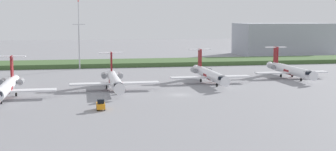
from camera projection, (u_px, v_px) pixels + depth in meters
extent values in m
plane|color=gray|center=(158.00, 79.00, 143.53)|extent=(500.00, 500.00, 0.00)
cube|color=#426033|center=(140.00, 63.00, 185.62)|extent=(320.00, 20.00, 1.61)
cylinder|color=white|center=(6.00, 88.00, 109.09)|extent=(2.70, 24.00, 2.70)
cone|color=white|center=(14.00, 80.00, 122.74)|extent=(2.30, 4.00, 2.29)
cylinder|color=maroon|center=(6.00, 88.00, 109.11)|extent=(2.76, 3.60, 2.76)
cube|color=white|center=(32.00, 90.00, 109.28)|extent=(11.00, 3.20, 0.36)
cube|color=maroon|center=(12.00, 66.00, 119.32)|extent=(0.36, 3.20, 5.20)
cube|color=white|center=(12.00, 56.00, 119.32)|extent=(6.80, 1.80, 0.24)
cylinder|color=gray|center=(2.00, 82.00, 117.62)|extent=(1.50, 3.40, 1.50)
cylinder|color=gray|center=(21.00, 81.00, 118.45)|extent=(1.50, 3.40, 1.50)
cylinder|color=gray|center=(1.00, 99.00, 102.01)|extent=(0.20, 0.20, 0.65)
cylinder|color=black|center=(1.00, 102.00, 102.08)|extent=(0.30, 0.90, 0.90)
cylinder|color=black|center=(16.00, 94.00, 112.03)|extent=(0.35, 0.90, 0.90)
cylinder|color=white|center=(114.00, 80.00, 121.57)|extent=(2.70, 24.00, 2.70)
cone|color=white|center=(119.00, 88.00, 108.41)|extent=(2.70, 3.00, 2.70)
cone|color=white|center=(111.00, 74.00, 135.22)|extent=(2.30, 4.00, 2.29)
cube|color=black|center=(118.00, 85.00, 110.20)|extent=(2.02, 1.80, 0.90)
cylinder|color=maroon|center=(114.00, 81.00, 121.59)|extent=(2.76, 3.60, 2.76)
cube|color=white|center=(91.00, 84.00, 119.58)|extent=(11.00, 3.20, 0.36)
cube|color=white|center=(138.00, 83.00, 121.76)|extent=(11.00, 3.20, 0.36)
cube|color=maroon|center=(111.00, 61.00, 131.80)|extent=(0.36, 3.20, 5.20)
cube|color=white|center=(111.00, 53.00, 131.80)|extent=(6.80, 1.80, 0.24)
cylinder|color=gray|center=(104.00, 76.00, 130.10)|extent=(1.50, 3.40, 1.50)
cylinder|color=gray|center=(120.00, 75.00, 130.93)|extent=(1.50, 3.40, 1.50)
cylinder|color=gray|center=(117.00, 90.00, 114.50)|extent=(0.20, 0.20, 0.65)
cylinder|color=black|center=(117.00, 93.00, 114.57)|extent=(0.30, 0.90, 0.90)
cylinder|color=black|center=(107.00, 87.00, 123.81)|extent=(0.35, 0.90, 0.90)
cylinder|color=black|center=(121.00, 87.00, 124.51)|extent=(0.35, 0.90, 0.90)
cylinder|color=white|center=(209.00, 74.00, 134.32)|extent=(2.70, 24.00, 2.70)
cone|color=white|center=(224.00, 81.00, 121.16)|extent=(2.70, 3.00, 2.70)
cone|color=white|center=(197.00, 69.00, 147.97)|extent=(2.29, 4.00, 2.29)
cube|color=black|center=(222.00, 78.00, 122.95)|extent=(2.03, 1.80, 0.90)
cylinder|color=maroon|center=(209.00, 75.00, 134.34)|extent=(2.76, 3.60, 2.76)
cube|color=white|center=(190.00, 77.00, 132.33)|extent=(11.00, 3.20, 0.36)
cube|color=white|center=(230.00, 76.00, 134.51)|extent=(11.00, 3.20, 0.36)
cube|color=maroon|center=(200.00, 57.00, 144.55)|extent=(0.36, 3.20, 5.20)
cube|color=white|center=(200.00, 50.00, 144.55)|extent=(6.80, 1.80, 0.24)
cylinder|color=gray|center=(194.00, 70.00, 142.85)|extent=(1.50, 3.40, 1.50)
cylinder|color=gray|center=(208.00, 70.00, 143.68)|extent=(1.50, 3.40, 1.50)
cylinder|color=gray|center=(217.00, 83.00, 127.25)|extent=(0.20, 0.20, 0.65)
cylinder|color=black|center=(217.00, 85.00, 127.32)|extent=(0.30, 0.90, 0.90)
cylinder|color=black|center=(201.00, 80.00, 136.56)|extent=(0.35, 0.90, 0.90)
cylinder|color=black|center=(213.00, 80.00, 137.26)|extent=(0.35, 0.90, 0.90)
cylinder|color=white|center=(290.00, 70.00, 145.28)|extent=(2.70, 24.00, 2.70)
cone|color=white|center=(311.00, 75.00, 132.12)|extent=(2.70, 3.00, 2.70)
cone|color=white|center=(272.00, 65.00, 158.93)|extent=(2.30, 4.00, 2.29)
cube|color=black|center=(308.00, 73.00, 133.91)|extent=(2.03, 1.80, 0.90)
cylinder|color=maroon|center=(290.00, 71.00, 145.30)|extent=(2.76, 3.60, 2.76)
cube|color=white|center=(273.00, 73.00, 143.29)|extent=(11.00, 3.20, 0.36)
cube|color=white|center=(309.00, 72.00, 145.47)|extent=(11.00, 3.20, 0.36)
cube|color=maroon|center=(276.00, 55.00, 155.51)|extent=(0.36, 3.20, 5.20)
cube|color=white|center=(276.00, 47.00, 155.51)|extent=(6.80, 1.80, 0.24)
cylinder|color=gray|center=(271.00, 66.00, 153.81)|extent=(1.50, 3.40, 1.50)
cylinder|color=gray|center=(284.00, 66.00, 154.64)|extent=(1.50, 3.40, 1.50)
cylinder|color=gray|center=(301.00, 78.00, 138.21)|extent=(0.20, 0.20, 0.65)
cylinder|color=black|center=(301.00, 80.00, 138.27)|extent=(0.30, 0.90, 0.90)
cylinder|color=black|center=(281.00, 76.00, 147.52)|extent=(0.35, 0.90, 0.90)
cylinder|color=black|center=(292.00, 75.00, 148.22)|extent=(0.35, 0.90, 0.90)
cylinder|color=#B2B2B7|center=(79.00, 47.00, 169.35)|extent=(0.50, 0.50, 15.67)
cylinder|color=#B2B2B7|center=(78.00, 14.00, 167.85)|extent=(0.28, 0.28, 8.44)
cube|color=#B2B2B7|center=(79.00, 24.00, 168.33)|extent=(4.40, 0.20, 0.20)
sphere|color=red|center=(78.00, 1.00, 167.30)|extent=(0.50, 0.50, 0.50)
cube|color=#9EA3AD|center=(283.00, 39.00, 236.02)|extent=(45.35, 25.00, 15.54)
cube|color=orange|center=(101.00, 106.00, 95.70)|extent=(1.70, 3.20, 1.10)
cube|color=black|center=(101.00, 101.00, 95.03)|extent=(1.36, 1.10, 0.90)
cylinder|color=black|center=(97.00, 109.00, 94.69)|extent=(0.22, 0.60, 0.60)
cylinder|color=black|center=(105.00, 109.00, 94.97)|extent=(0.22, 0.60, 0.60)
cylinder|color=black|center=(97.00, 108.00, 96.57)|extent=(0.22, 0.60, 0.60)
cylinder|color=black|center=(104.00, 107.00, 96.84)|extent=(0.22, 0.60, 0.60)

